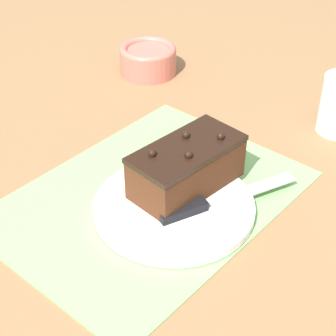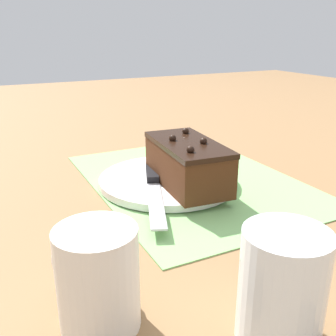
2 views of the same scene
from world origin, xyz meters
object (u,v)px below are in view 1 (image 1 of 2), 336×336
cake_plate (175,206)px  chocolate_cake (187,167)px  small_bowl (148,59)px  serving_knife (206,204)px

cake_plate → chocolate_cake: chocolate_cake is taller
small_bowl → chocolate_cake: bearing=50.5°
chocolate_cake → serving_knife: bearing=70.7°
cake_plate → serving_knife: serving_knife is taller
small_bowl → cake_plate: bearing=47.4°
cake_plate → chocolate_cake: bearing=-162.7°
chocolate_cake → serving_knife: chocolate_cake is taller
cake_plate → serving_knife: size_ratio=1.08×
chocolate_cake → serving_knife: (0.02, 0.05, -0.03)m
chocolate_cake → serving_knife: size_ratio=0.82×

